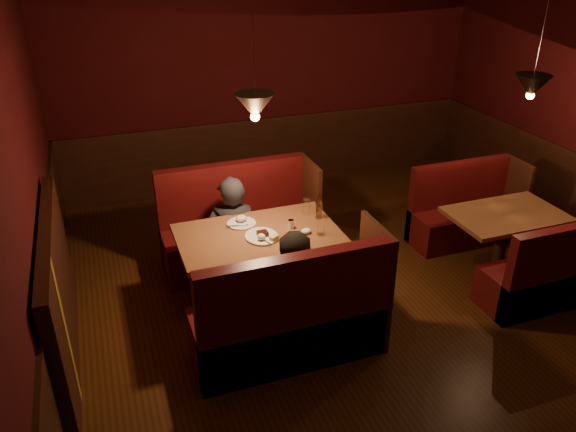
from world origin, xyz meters
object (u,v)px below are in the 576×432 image
object	(u,v)px
second_table	(504,228)
diner_b	(299,274)
main_bench_far	(239,233)
main_bench_near	(293,325)
second_bench_near	(551,278)
second_bench_far	(463,215)
diner_a	(232,214)
main_table	(260,250)

from	to	relation	value
second_table	diner_b	xyz separation A→B (m)	(-2.55, -0.44, 0.23)
main_bench_far	main_bench_near	world-z (taller)	same
diner_b	second_bench_near	bearing A→B (deg)	-8.13
second_table	second_bench_far	distance (m)	0.75
main_bench_near	diner_b	world-z (taller)	diner_b
diner_b	main_bench_far	bearing A→B (deg)	92.61
second_bench_near	diner_a	bearing A→B (deg)	151.73
second_bench_near	second_bench_far	bearing A→B (deg)	90.00
second_bench_far	diner_a	bearing A→B (deg)	178.37
main_bench_near	diner_b	bearing A→B (deg)	56.87
second_table	diner_b	size ratio (longest dim) A/B	0.82
second_bench_far	diner_a	world-z (taller)	diner_a
second_table	diner_b	bearing A→B (deg)	-170.18
second_bench_far	second_table	bearing A→B (deg)	-92.20
main_bench_near	second_bench_far	xyz separation A→B (m)	(2.70, 1.35, -0.06)
main_table	second_bench_far	bearing A→B (deg)	10.05
main_bench_far	second_table	size ratio (longest dim) A/B	1.39
main_bench_near	diner_b	xyz separation A→B (m)	(0.12, 0.19, 0.37)
second_table	second_bench_near	size ratio (longest dim) A/B	0.90
second_table	diner_b	distance (m)	2.60
second_table	second_bench_near	world-z (taller)	second_bench_near
second_bench_far	main_bench_near	bearing A→B (deg)	-153.39
second_bench_far	diner_b	size ratio (longest dim) A/B	0.91
second_bench_near	diner_b	world-z (taller)	diner_b
diner_a	diner_b	distance (m)	1.28
main_bench_far	main_bench_near	bearing A→B (deg)	-90.00
main_bench_far	main_table	bearing A→B (deg)	-91.17
second_table	diner_a	bearing A→B (deg)	164.05
main_bench_far	diner_b	xyz separation A→B (m)	(0.12, -1.55, 0.37)
main_bench_far	main_bench_near	xyz separation A→B (m)	(0.00, -1.74, 0.00)
main_bench_near	second_bench_near	world-z (taller)	main_bench_near
second_bench_far	diner_a	distance (m)	2.89
main_bench_far	diner_a	size ratio (longest dim) A/B	1.09
main_bench_far	second_bench_near	bearing A→B (deg)	-34.22
main_bench_near	diner_a	size ratio (longest dim) A/B	1.09
main_table	main_bench_near	world-z (taller)	main_bench_near
second_bench_far	diner_a	size ratio (longest dim) A/B	0.87
diner_a	diner_b	xyz separation A→B (m)	(0.27, -1.25, -0.03)
second_table	diner_a	size ratio (longest dim) A/B	0.79
main_bench_near	second_bench_far	world-z (taller)	main_bench_near
second_table	second_bench_far	size ratio (longest dim) A/B	0.90
main_table	second_bench_near	bearing A→B (deg)	-19.62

